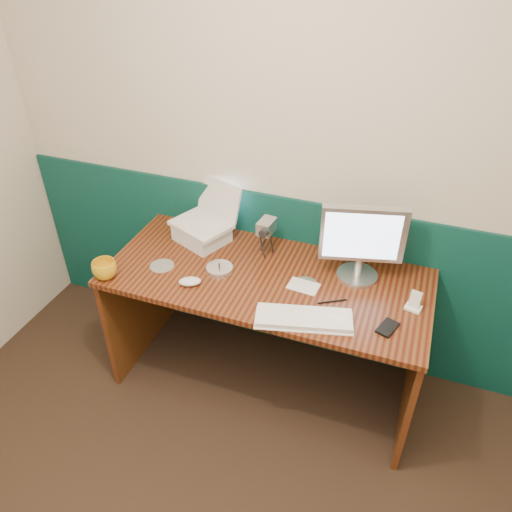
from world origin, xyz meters
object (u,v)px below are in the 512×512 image
at_px(mug, 105,269).
at_px(monitor, 362,244).
at_px(camcorder, 266,238).
at_px(desk, 266,331).
at_px(keyboard, 304,319).
at_px(laptop, 200,206).

bearing_deg(mug, monitor, 20.30).
bearing_deg(camcorder, mug, -139.28).
xyz_separation_m(monitor, camcorder, (-0.49, 0.03, -0.10)).
xyz_separation_m(desk, keyboard, (0.26, -0.25, 0.39)).
bearing_deg(keyboard, mug, 167.50).
bearing_deg(monitor, camcorder, 161.76).
relative_size(laptop, camcorder, 1.48).
height_order(desk, laptop, laptop).
height_order(keyboard, mug, mug).
distance_m(laptop, keyboard, 0.84).
relative_size(mug, camcorder, 0.60).
height_order(desk, camcorder, camcorder).
bearing_deg(camcorder, laptop, -173.54).
height_order(keyboard, camcorder, camcorder).
xyz_separation_m(desk, camcorder, (-0.06, 0.18, 0.47)).
relative_size(laptop, monitor, 0.75).
bearing_deg(laptop, camcorder, 23.47).
bearing_deg(mug, laptop, 56.59).
xyz_separation_m(keyboard, camcorder, (-0.33, 0.43, 0.09)).
distance_m(monitor, keyboard, 0.47).
xyz_separation_m(desk, monitor, (0.42, 0.15, 0.57)).
relative_size(monitor, keyboard, 0.93).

